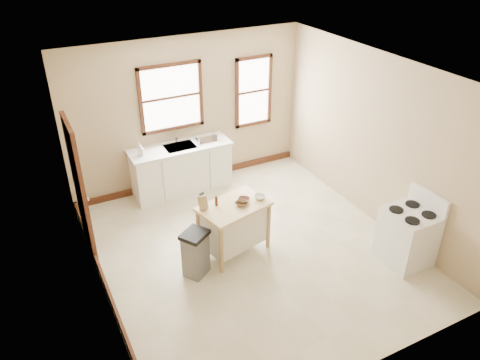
# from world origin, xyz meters

# --- Properties ---
(floor) EXTENTS (5.00, 5.00, 0.00)m
(floor) POSITION_xyz_m (0.00, 0.00, 0.00)
(floor) COLOR beige
(floor) RESTS_ON ground
(ceiling) EXTENTS (5.00, 5.00, 0.00)m
(ceiling) POSITION_xyz_m (0.00, 0.00, 2.80)
(ceiling) COLOR white
(ceiling) RESTS_ON ground
(wall_back) EXTENTS (4.50, 0.04, 2.80)m
(wall_back) POSITION_xyz_m (0.00, 2.50, 1.40)
(wall_back) COLOR tan
(wall_back) RESTS_ON ground
(wall_left) EXTENTS (0.04, 5.00, 2.80)m
(wall_left) POSITION_xyz_m (-2.25, 0.00, 1.40)
(wall_left) COLOR tan
(wall_left) RESTS_ON ground
(wall_right) EXTENTS (0.04, 5.00, 2.80)m
(wall_right) POSITION_xyz_m (2.25, 0.00, 1.40)
(wall_right) COLOR tan
(wall_right) RESTS_ON ground
(window_main) EXTENTS (1.17, 0.06, 1.22)m
(window_main) POSITION_xyz_m (-0.30, 2.48, 1.75)
(window_main) COLOR #411C11
(window_main) RESTS_ON wall_back
(window_side) EXTENTS (0.77, 0.06, 1.37)m
(window_side) POSITION_xyz_m (1.35, 2.48, 1.60)
(window_side) COLOR #411C11
(window_side) RESTS_ON wall_back
(door_left) EXTENTS (0.06, 0.90, 2.10)m
(door_left) POSITION_xyz_m (-2.21, 1.30, 1.05)
(door_left) COLOR #411C11
(door_left) RESTS_ON ground
(baseboard_back) EXTENTS (4.50, 0.04, 0.12)m
(baseboard_back) POSITION_xyz_m (0.00, 2.47, 0.06)
(baseboard_back) COLOR #411C11
(baseboard_back) RESTS_ON ground
(baseboard_left) EXTENTS (0.04, 5.00, 0.12)m
(baseboard_left) POSITION_xyz_m (-2.22, 0.00, 0.06)
(baseboard_left) COLOR #411C11
(baseboard_left) RESTS_ON ground
(sink_counter) EXTENTS (1.86, 0.62, 0.92)m
(sink_counter) POSITION_xyz_m (-0.30, 2.20, 0.46)
(sink_counter) COLOR white
(sink_counter) RESTS_ON ground
(faucet) EXTENTS (0.03, 0.03, 0.22)m
(faucet) POSITION_xyz_m (-0.30, 2.38, 1.03)
(faucet) COLOR silver
(faucet) RESTS_ON sink_counter
(soap_bottle_a) EXTENTS (0.10, 0.10, 0.22)m
(soap_bottle_a) POSITION_xyz_m (-1.03, 2.20, 1.03)
(soap_bottle_a) COLOR #B2B2B2
(soap_bottle_a) RESTS_ON sink_counter
(soap_bottle_b) EXTENTS (0.12, 0.12, 0.20)m
(soap_bottle_b) POSITION_xyz_m (-1.02, 2.17, 1.02)
(soap_bottle_b) COLOR #B2B2B2
(soap_bottle_b) RESTS_ON sink_counter
(dish_rack) EXTENTS (0.47, 0.42, 0.10)m
(dish_rack) POSITION_xyz_m (0.21, 2.21, 0.97)
(dish_rack) COLOR silver
(dish_rack) RESTS_ON sink_counter
(kitchen_island) EXTENTS (1.14, 0.87, 0.84)m
(kitchen_island) POSITION_xyz_m (-0.25, 0.13, 0.42)
(kitchen_island) COLOR #EDC18B
(kitchen_island) RESTS_ON ground
(knife_block) EXTENTS (0.11, 0.11, 0.20)m
(knife_block) POSITION_xyz_m (-0.68, 0.25, 0.94)
(knife_block) COLOR tan
(knife_block) RESTS_ON kitchen_island
(pepper_grinder) EXTENTS (0.05, 0.05, 0.15)m
(pepper_grinder) POSITION_xyz_m (-0.47, 0.24, 0.91)
(pepper_grinder) COLOR #472113
(pepper_grinder) RESTS_ON kitchen_island
(bowl_a) EXTENTS (0.25, 0.25, 0.05)m
(bowl_a) POSITION_xyz_m (-0.15, 0.08, 0.86)
(bowl_a) COLOR brown
(bowl_a) RESTS_ON kitchen_island
(bowl_b) EXTENTS (0.25, 0.25, 0.04)m
(bowl_b) POSITION_xyz_m (-0.06, 0.16, 0.86)
(bowl_b) COLOR brown
(bowl_b) RESTS_ON kitchen_island
(bowl_c) EXTENTS (0.19, 0.19, 0.05)m
(bowl_c) POSITION_xyz_m (0.18, 0.11, 0.86)
(bowl_c) COLOR white
(bowl_c) RESTS_ON kitchen_island
(trash_bin) EXTENTS (0.48, 0.46, 0.72)m
(trash_bin) POSITION_xyz_m (-0.97, -0.10, 0.36)
(trash_bin) COLOR slate
(trash_bin) RESTS_ON ground
(gas_stove) EXTENTS (0.69, 0.69, 1.12)m
(gas_stove) POSITION_xyz_m (1.93, -1.24, 0.56)
(gas_stove) COLOR white
(gas_stove) RESTS_ON ground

